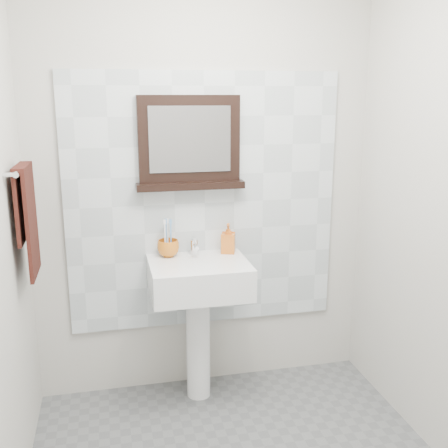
# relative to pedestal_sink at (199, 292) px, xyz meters

# --- Properties ---
(back_wall) EXTENTS (2.00, 0.01, 2.50)m
(back_wall) POSITION_rel_pedestal_sink_xyz_m (0.08, 0.23, 0.57)
(back_wall) COLOR beige
(back_wall) RESTS_ON ground
(front_wall) EXTENTS (2.00, 0.01, 2.50)m
(front_wall) POSITION_rel_pedestal_sink_xyz_m (0.08, -1.97, 0.57)
(front_wall) COLOR beige
(front_wall) RESTS_ON ground
(splashback) EXTENTS (1.60, 0.02, 1.50)m
(splashback) POSITION_rel_pedestal_sink_xyz_m (0.08, 0.21, 0.47)
(splashback) COLOR silver
(splashback) RESTS_ON back_wall
(pedestal_sink) EXTENTS (0.55, 0.44, 0.96)m
(pedestal_sink) POSITION_rel_pedestal_sink_xyz_m (0.00, 0.00, 0.00)
(pedestal_sink) COLOR white
(pedestal_sink) RESTS_ON ground
(toothbrush_cup) EXTENTS (0.16, 0.16, 0.10)m
(toothbrush_cup) POSITION_rel_pedestal_sink_xyz_m (-0.15, 0.13, 0.23)
(toothbrush_cup) COLOR #C86917
(toothbrush_cup) RESTS_ON pedestal_sink
(toothbrushes) EXTENTS (0.05, 0.04, 0.21)m
(toothbrushes) POSITION_rel_pedestal_sink_xyz_m (-0.16, 0.14, 0.31)
(toothbrushes) COLOR white
(toothbrushes) RESTS_ON toothbrush_cup
(soap_dispenser) EXTENTS (0.10, 0.10, 0.18)m
(soap_dispenser) POSITION_rel_pedestal_sink_xyz_m (0.20, 0.13, 0.27)
(soap_dispenser) COLOR #C64017
(soap_dispenser) RESTS_ON pedestal_sink
(framed_mirror) EXTENTS (0.62, 0.11, 0.52)m
(framed_mirror) POSITION_rel_pedestal_sink_xyz_m (-0.01, 0.19, 0.82)
(framed_mirror) COLOR black
(framed_mirror) RESTS_ON back_wall
(towel_bar) EXTENTS (0.07, 0.40, 0.03)m
(towel_bar) POSITION_rel_pedestal_sink_xyz_m (-0.87, -0.13, 0.75)
(towel_bar) COLOR silver
(towel_bar) RESTS_ON left_wall
(hand_towel) EXTENTS (0.06, 0.30, 0.55)m
(hand_towel) POSITION_rel_pedestal_sink_xyz_m (-0.86, -0.13, 0.54)
(hand_towel) COLOR black
(hand_towel) RESTS_ON towel_bar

